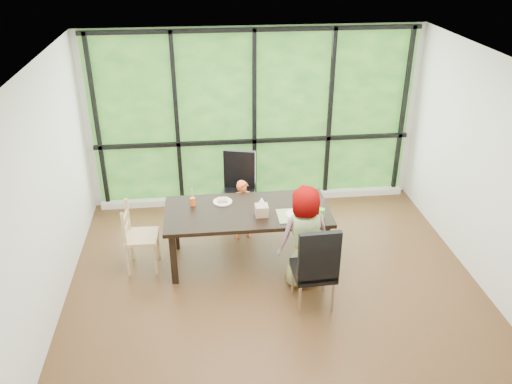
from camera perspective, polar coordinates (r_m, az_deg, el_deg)
ground at (r=6.62m, az=1.91°, el=-9.62°), size 5.00×5.00×0.00m
back_wall at (r=7.97m, az=-0.23°, el=8.05°), size 5.00×0.00×5.00m
foliage_backdrop at (r=7.95m, az=-0.21°, el=8.00°), size 4.80×0.02×2.65m
window_mullions at (r=7.91m, az=-0.18°, el=7.91°), size 4.80×0.06×2.65m
window_sill at (r=8.40m, az=-0.14°, el=-0.59°), size 4.80×0.12×0.10m
dining_table at (r=6.78m, az=-0.94°, el=-4.74°), size 2.09×1.02×0.75m
chair_window_leather at (r=7.53m, az=-2.02°, el=0.14°), size 0.56×0.56×1.08m
chair_interior_leather at (r=5.98m, az=6.28°, el=-7.88°), size 0.48×0.48×1.08m
chair_end_beech at (r=6.77m, az=-12.33°, el=-4.77°), size 0.41×0.43×0.90m
child_toddler at (r=7.26m, az=-1.38°, el=-1.92°), size 0.35×0.27×0.87m
child_older at (r=6.26m, az=5.12°, el=-4.89°), size 0.71×0.55×1.30m
placemat at (r=6.49m, az=4.51°, el=-2.55°), size 0.49×0.36×0.01m
plate_far at (r=6.79m, az=-3.65°, el=-1.06°), size 0.25×0.25×0.02m
plate_near at (r=6.50m, az=4.39°, el=-2.43°), size 0.26×0.26×0.02m
orange_cup at (r=6.73m, az=-6.89°, el=-1.04°), size 0.07×0.07×0.11m
green_cup at (r=6.44m, az=7.11°, el=-2.33°), size 0.08×0.08×0.13m
tissue_box at (r=6.45m, az=0.62°, el=-2.00°), size 0.16×0.16×0.14m
crepe_rolls_far at (r=6.77m, az=-3.65°, el=-0.86°), size 0.15×0.12×0.04m
crepe_rolls_near at (r=6.49m, az=4.40°, el=-2.23°), size 0.05×0.12×0.04m
straw_white at (r=6.68m, az=-6.94°, el=-0.34°), size 0.01×0.04×0.20m
straw_pink at (r=6.39m, az=7.16°, el=-1.53°), size 0.01×0.04×0.20m
tissue at (r=6.39m, az=0.62°, el=-1.04°), size 0.12×0.12×0.11m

